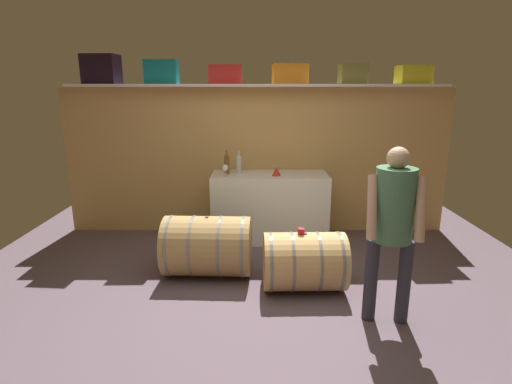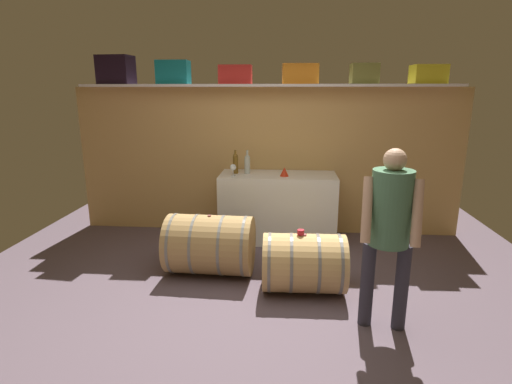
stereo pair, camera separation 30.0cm
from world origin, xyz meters
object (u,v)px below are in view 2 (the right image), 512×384
Objects in this scene: toolcase_red at (236,75)px; red_funnel at (284,172)px; wine_bottle_amber at (235,163)px; wine_barrel_near at (304,263)px; toolcase_black at (116,70)px; work_cabinet at (278,207)px; toolcase_orange at (300,74)px; toolcase_olive at (364,74)px; toolcase_yellow at (428,74)px; wine_barrel_far at (210,244)px; tasting_cup at (301,232)px; wine_bottle_clear at (247,164)px; winemaker_pouring at (390,222)px; toolcase_teal at (173,72)px; wine_glass at (233,168)px.

red_funnel is (0.64, -0.32, -1.18)m from toolcase_red.
wine_barrel_near is (0.85, -1.41, -0.72)m from wine_bottle_amber.
work_cabinet is (2.12, -0.22, -1.74)m from toolcase_black.
toolcase_orange is 1.36× the size of toolcase_olive.
toolcase_black is 1.03× the size of toolcase_red.
toolcase_yellow is 0.26× the size of work_cabinet.
toolcase_black is at bearing 140.32° from wine_barrel_far.
toolcase_black is 2.54m from red_funnel.
work_cabinet reaches higher than tasting_cup.
wine_bottle_clear is 0.20× the size of winemaker_pouring.
toolcase_red is at bearing 93.26° from wine_bottle_amber.
wine_bottle_clear is at bearing 175.50° from work_cabinet.
toolcase_orange is at bearing 177.68° from toolcase_yellow.
wine_bottle_clear is 4.56× the size of tasting_cup.
work_cabinet is at bearing -1.56° from toolcase_black.
toolcase_red is at bearing -46.66° from winemaker_pouring.
toolcase_teal is at bearing 169.17° from wine_bottle_clear.
wine_glass is (-0.16, -0.18, -0.02)m from wine_bottle_clear.
wine_glass is 1.53m from tasting_cup.
red_funnel is 1.34m from tasting_cup.
toolcase_olive reaches higher than tasting_cup.
winemaker_pouring is at bearing -56.29° from wine_bottle_clear.
toolcase_olive is at bearing 11.73° from work_cabinet.
wine_barrel_near is (0.86, -1.61, -1.82)m from toolcase_red.
toolcase_black reaches higher than toolcase_orange.
toolcase_olive is 1.99m from wine_glass.
toolcase_olive reaches higher than wine_barrel_near.
tasting_cup is (-0.78, -1.61, -1.51)m from toolcase_olive.
toolcase_yellow is 2.69m from tasting_cup.
toolcase_olive is at bearing 18.36° from red_funnel.
winemaker_pouring is (0.85, -1.86, -0.01)m from red_funnel.
toolcase_orange is at bearing 90.22° from wine_barrel_near.
wine_glass is at bearing -175.88° from red_funnel.
wine_bottle_clear is 0.24m from wine_glass.
wine_barrel_near is (0.04, -1.61, -1.83)m from toolcase_orange.
toolcase_teal is at bearing 177.68° from toolcase_yellow.
toolcase_black is 0.45× the size of wine_barrel_far.
wine_bottle_clear is (0.16, -0.18, -1.10)m from toolcase_red.
wine_barrel_near is at bearing -63.53° from toolcase_red.
toolcase_yellow is at bearing 4.25° from toolcase_black.
wine_bottle_amber reaches higher than work_cabinet.
wine_bottle_amber is at bearing -44.35° from winemaker_pouring.
tasting_cup is at bearing -60.25° from wine_bottle_amber.
red_funnel is at bearing -162.22° from toolcase_olive.
wine_glass is 1.14m from wine_barrel_far.
red_funnel is at bearing 98.25° from wine_barrel_near.
wine_barrel_near is at bearing -45.22° from toolcase_teal.
tasting_cup is (0.81, -1.41, -0.41)m from wine_bottle_amber.
wine_barrel_near is at bearing -115.34° from toolcase_olive.
wine_barrel_near is (0.86, -1.24, -0.69)m from wine_glass.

